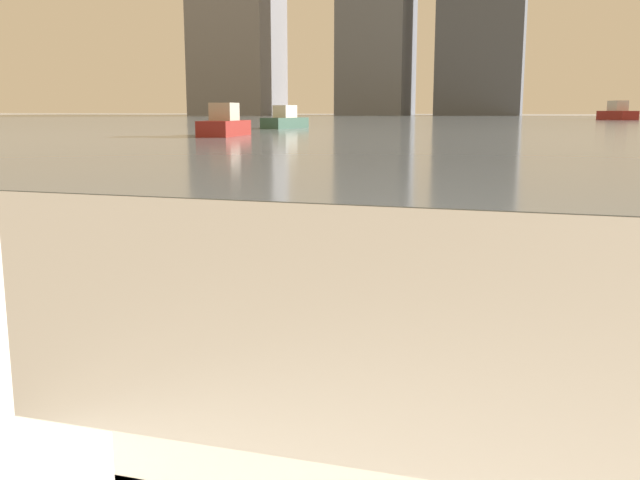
% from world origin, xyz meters
% --- Properties ---
extents(harbor_water, '(180.00, 110.00, 0.01)m').
position_xyz_m(harbor_water, '(0.00, 62.00, 0.01)').
color(harbor_water, slate).
rests_on(harbor_water, ground_plane).
extents(harbor_boat_1, '(3.37, 4.84, 1.73)m').
position_xyz_m(harbor_boat_1, '(6.48, 71.32, 0.62)').
color(harbor_boat_1, maroon).
rests_on(harbor_boat_1, harbor_water).
extents(harbor_boat_4, '(1.56, 3.18, 1.14)m').
position_xyz_m(harbor_boat_4, '(-12.04, 34.04, 0.41)').
color(harbor_boat_4, '#335647').
rests_on(harbor_boat_4, harbor_water).
extents(harbor_boat_5, '(1.46, 3.22, 1.17)m').
position_xyz_m(harbor_boat_5, '(-10.47, 23.65, 0.42)').
color(harbor_boat_5, maroon).
rests_on(harbor_boat_5, harbor_water).
extents(skyline_tower_2, '(13.07, 10.65, 31.73)m').
position_xyz_m(skyline_tower_2, '(-10.19, 118.00, 15.87)').
color(skyline_tower_2, '#4C515B').
rests_on(skyline_tower_2, ground_plane).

